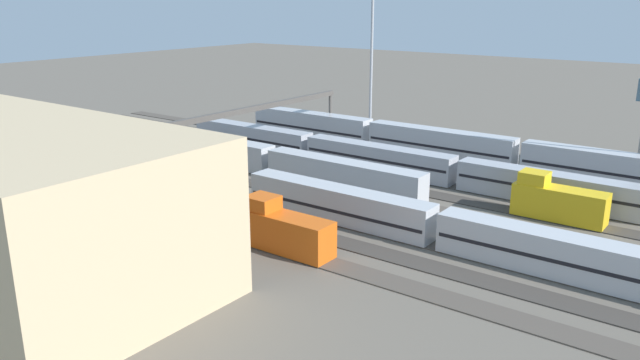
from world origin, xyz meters
name	(u,v)px	position (x,y,z in m)	size (l,w,h in m)	color
ground_plane	(354,192)	(0.00, 0.00, 0.00)	(400.00, 400.00, 0.00)	#60594F
track_bed_0	(426,160)	(0.00, -20.00, 0.06)	(140.00, 2.80, 0.12)	#4C443D
track_bed_1	(410,167)	(0.00, -15.00, 0.06)	(140.00, 2.80, 0.12)	#4C443D
track_bed_2	(393,175)	(0.00, -10.00, 0.06)	(140.00, 2.80, 0.12)	#3D3833
track_bed_3	(374,183)	(0.00, -5.00, 0.06)	(140.00, 2.80, 0.12)	#3D3833
track_bed_4	(354,192)	(0.00, 0.00, 0.06)	(140.00, 2.80, 0.12)	#4C443D
track_bed_5	(331,202)	(0.00, 5.00, 0.06)	(140.00, 2.80, 0.12)	#3D3833
track_bed_6	(306,213)	(0.00, 10.00, 0.06)	(140.00, 2.80, 0.12)	#4C443D
track_bed_7	(278,225)	(0.00, 15.00, 0.06)	(140.00, 2.80, 0.12)	#3D3833
track_bed_8	(246,238)	(0.00, 20.00, 0.06)	(140.00, 2.80, 0.12)	#4C443D
train_on_track_2	(378,158)	(2.51, -10.00, 2.03)	(71.40, 3.06, 3.80)	#A8AAB2
train_on_track_4	(272,161)	(13.72, 0.00, 2.02)	(47.20, 3.00, 3.80)	#B7BABF
train_on_track_8	(284,230)	(-5.10, 20.00, 2.16)	(10.00, 3.00, 5.00)	#D85914
train_on_track_3	(557,201)	(-23.78, -5.00, 2.16)	(10.00, 3.00, 5.00)	gold
train_on_track_0	(440,146)	(-2.11, -20.00, 2.62)	(71.40, 3.06, 5.00)	#B7BABF
train_on_track_6	(538,249)	(-26.50, 10.00, 2.10)	(66.40, 3.06, 4.40)	maroon
light_mast_0	(372,42)	(12.69, -23.98, 17.06)	(2.80, 0.70, 26.71)	#9EA0A5
signal_gantry	(240,116)	(19.59, 0.00, 7.80)	(0.70, 45.00, 8.80)	#4C4742
maintenance_shed	(2,200)	(12.18, 38.16, 6.67)	(41.52, 19.48, 13.35)	tan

